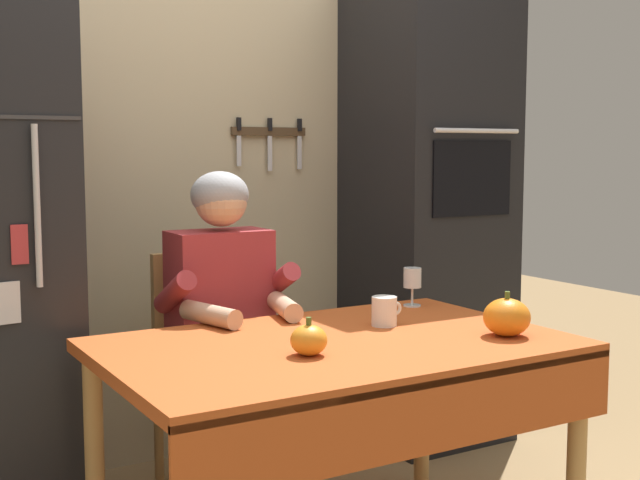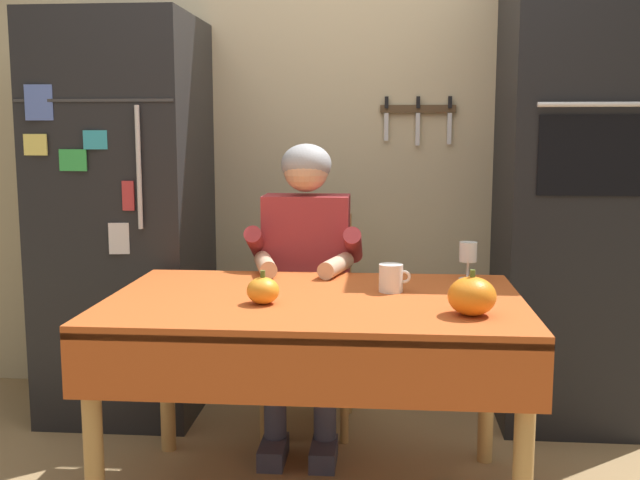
# 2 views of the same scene
# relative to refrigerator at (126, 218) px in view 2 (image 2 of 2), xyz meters

# --- Properties ---
(back_wall_assembly) EXTENTS (3.70, 0.13, 2.60)m
(back_wall_assembly) POSITION_rel_refrigerator_xyz_m (1.00, 0.39, 0.40)
(back_wall_assembly) COLOR #BCAD89
(back_wall_assembly) RESTS_ON ground
(refrigerator) EXTENTS (0.68, 0.71, 1.80)m
(refrigerator) POSITION_rel_refrigerator_xyz_m (0.00, 0.00, 0.00)
(refrigerator) COLOR black
(refrigerator) RESTS_ON ground
(wall_oven) EXTENTS (0.60, 0.64, 2.10)m
(wall_oven) POSITION_rel_refrigerator_xyz_m (2.00, 0.04, 0.15)
(wall_oven) COLOR black
(wall_oven) RESTS_ON ground
(dining_table) EXTENTS (1.40, 0.90, 0.74)m
(dining_table) POSITION_rel_refrigerator_xyz_m (0.95, -0.88, -0.24)
(dining_table) COLOR tan
(dining_table) RESTS_ON ground
(chair_behind_person) EXTENTS (0.40, 0.40, 0.93)m
(chair_behind_person) POSITION_rel_refrigerator_xyz_m (0.86, -0.09, -0.39)
(chair_behind_person) COLOR tan
(chair_behind_person) RESTS_ON ground
(seated_person) EXTENTS (0.47, 0.55, 1.25)m
(seated_person) POSITION_rel_refrigerator_xyz_m (0.86, -0.28, -0.16)
(seated_person) COLOR #38384C
(seated_person) RESTS_ON ground
(coffee_mug) EXTENTS (0.11, 0.08, 0.10)m
(coffee_mug) POSITION_rel_refrigerator_xyz_m (1.21, -0.75, -0.11)
(coffee_mug) COLOR white
(coffee_mug) RESTS_ON dining_table
(wine_glass) EXTENTS (0.07, 0.07, 0.14)m
(wine_glass) POSITION_rel_refrigerator_xyz_m (1.50, -0.52, -0.06)
(wine_glass) COLOR white
(wine_glass) RESTS_ON dining_table
(pumpkin_large) EXTENTS (0.11, 0.11, 0.11)m
(pumpkin_large) POSITION_rel_refrigerator_xyz_m (0.79, -0.98, -0.12)
(pumpkin_large) COLOR orange
(pumpkin_large) RESTS_ON dining_table
(pumpkin_medium) EXTENTS (0.15, 0.15, 0.14)m
(pumpkin_medium) POSITION_rel_refrigerator_xyz_m (1.45, -1.08, -0.10)
(pumpkin_medium) COLOR orange
(pumpkin_medium) RESTS_ON dining_table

